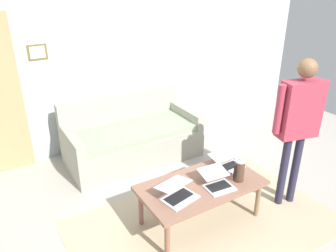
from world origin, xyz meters
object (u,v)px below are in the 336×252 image
at_px(coffee_table, 201,187).
at_px(laptop_center, 227,163).
at_px(french_press, 239,170).
at_px(laptop_right, 217,182).
at_px(couch, 132,138).
at_px(person_standing, 299,116).
at_px(laptop_left, 177,193).

height_order(coffee_table, laptop_center, laptop_center).
height_order(laptop_center, french_press, french_press).
bearing_deg(laptop_right, laptop_center, -144.25).
xyz_separation_m(couch, person_standing, (-1.07, 1.86, 0.78)).
bearing_deg(laptop_left, couch, -100.15).
distance_m(laptop_left, french_press, 0.71).
distance_m(couch, french_press, 1.82).
bearing_deg(coffee_table, person_standing, 166.13).
bearing_deg(french_press, laptop_left, -6.94).
distance_m(french_press, person_standing, 0.84).
relative_size(coffee_table, french_press, 4.77).
height_order(coffee_table, french_press, french_press).
xyz_separation_m(couch, coffee_table, (-0.04, 1.60, 0.11)).
relative_size(couch, person_standing, 1.09).
bearing_deg(coffee_table, laptop_left, 10.71).
relative_size(coffee_table, laptop_center, 3.93).
xyz_separation_m(coffee_table, person_standing, (-1.04, 0.26, 0.67)).
height_order(couch, laptop_left, couch).
bearing_deg(laptop_center, coffee_table, 15.77).
xyz_separation_m(coffee_table, laptop_center, (-0.45, -0.13, 0.09)).
relative_size(laptop_right, french_press, 1.36).
relative_size(couch, french_press, 6.81).
relative_size(coffee_table, laptop_left, 3.31).
xyz_separation_m(french_press, person_standing, (-0.67, 0.11, 0.50)).
relative_size(laptop_left, laptop_right, 1.06).
height_order(laptop_right, person_standing, person_standing).
relative_size(laptop_left, person_standing, 0.23).
relative_size(couch, laptop_center, 5.61).
relative_size(laptop_center, laptop_right, 0.90).
xyz_separation_m(laptop_left, laptop_center, (-0.78, -0.19, -0.01)).
relative_size(laptop_center, french_press, 1.21).
bearing_deg(couch, laptop_left, 79.85).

